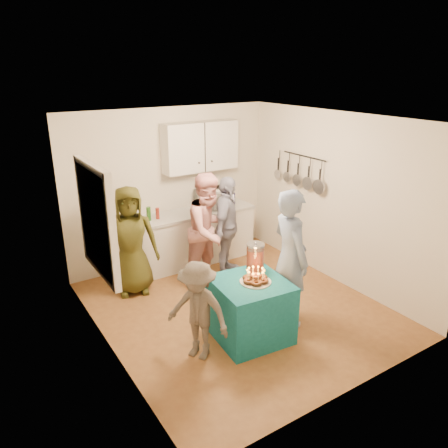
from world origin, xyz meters
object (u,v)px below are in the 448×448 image
woman_back_center (209,230)px  counter (191,239)px  party_table (250,309)px  punch_jar (255,258)px  child_near_left (198,311)px  microwave (214,198)px  man_birthday (290,258)px  woman_back_left (131,241)px  woman_back_right (227,227)px

woman_back_center → counter: bearing=67.3°
party_table → punch_jar: 0.64m
child_near_left → microwave: bearing=114.6°
party_table → punch_jar: (0.24, 0.24, 0.55)m
counter → man_birthday: 2.35m
counter → woman_back_center: woman_back_center is taller
counter → woman_back_center: bearing=-98.8°
woman_back_left → microwave: bearing=30.6°
microwave → woman_back_right: woman_back_right is taller
woman_back_left → woman_back_center: bearing=-3.6°
punch_jar → woman_back_right: woman_back_right is taller
woman_back_right → party_table: bearing=-157.8°
microwave → party_table: size_ratio=0.68×
counter → woman_back_left: bearing=-160.2°
child_near_left → woman_back_center: bearing=114.6°
woman_back_center → woman_back_left: bearing=146.5°
party_table → woman_back_center: size_ratio=0.48×
woman_back_right → child_near_left: (-1.44, -1.62, -0.21)m
counter → microwave: bearing=0.0°
punch_jar → child_near_left: size_ratio=0.28×
man_birthday → woman_back_center: (-0.32, 1.46, -0.03)m
punch_jar → woman_back_right: 1.46m
party_table → microwave: bearing=68.8°
microwave → woman_back_right: bearing=-107.4°
man_birthday → woman_back_center: man_birthday is taller
woman_back_center → woman_back_right: size_ratio=1.08×
party_table → woman_back_right: (0.71, 1.62, 0.43)m
counter → child_near_left: size_ratio=1.84×
counter → man_birthday: (0.19, -2.30, 0.48)m
punch_jar → child_near_left: 1.05m
counter → woman_back_center: size_ratio=1.25×
microwave → party_table: bearing=-113.0°
woman_back_left → child_near_left: size_ratio=1.36×
punch_jar → woman_back_center: size_ratio=0.19×
man_birthday → microwave: bearing=3.3°
counter → woman_back_left: size_ratio=1.35×
punch_jar → counter: bearing=84.2°
counter → microwave: (0.46, 0.00, 0.64)m
party_table → punch_jar: punch_jar is taller
woman_back_center → child_near_left: woman_back_center is taller
man_birthday → counter: bearing=14.7°
punch_jar → child_near_left: child_near_left is taller
punch_jar → woman_back_left: woman_back_left is taller
woman_back_center → child_near_left: size_ratio=1.47×
counter → party_table: bearing=-100.9°
woman_back_center → microwave: bearing=40.9°
punch_jar → man_birthday: bearing=-26.5°
microwave → woman_back_right: 0.79m
party_table → child_near_left: 0.77m
man_birthday → party_table: bearing=103.4°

